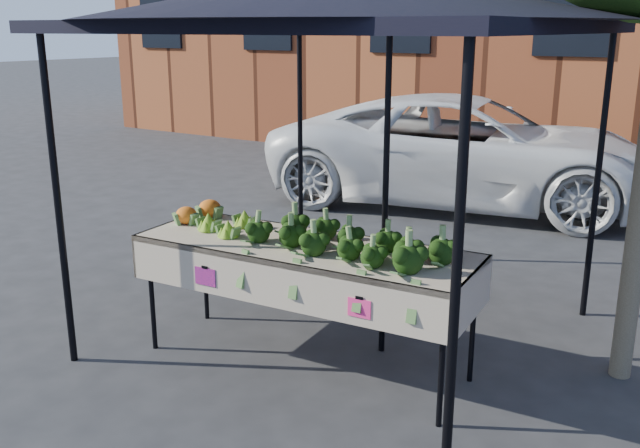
# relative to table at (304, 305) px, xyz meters

# --- Properties ---
(ground) EXTENTS (90.00, 90.00, 0.00)m
(ground) POSITION_rel_table_xyz_m (0.21, -0.15, -0.45)
(ground) COLOR #272729
(table) EXTENTS (2.46, 1.00, 0.90)m
(table) POSITION_rel_table_xyz_m (0.00, 0.00, 0.00)
(table) COLOR beige
(table) RESTS_ON ground
(canopy) EXTENTS (3.16, 3.16, 2.74)m
(canopy) POSITION_rel_table_xyz_m (0.01, 0.57, 0.92)
(canopy) COLOR black
(canopy) RESTS_ON ground
(broccoli_heap) EXTENTS (1.44, 0.54, 0.23)m
(broccoli_heap) POSITION_rel_table_xyz_m (0.32, 0.03, 0.56)
(broccoli_heap) COLOR black
(broccoli_heap) RESTS_ON table
(romanesco_cluster) EXTENTS (0.41, 0.45, 0.18)m
(romanesco_cluster) POSITION_rel_table_xyz_m (-0.67, -0.01, 0.54)
(romanesco_cluster) COLOR #8FAF27
(romanesco_cluster) RESTS_ON table
(cauliflower_pair) EXTENTS (0.21, 0.41, 0.16)m
(cauliflower_pair) POSITION_rel_table_xyz_m (-1.04, 0.07, 0.53)
(cauliflower_pair) COLOR orange
(cauliflower_pair) RESTS_ON table
(vehicle) EXTENTS (1.94, 2.69, 5.29)m
(vehicle) POSITION_rel_table_xyz_m (-0.85, 5.15, 2.19)
(vehicle) COLOR white
(vehicle) RESTS_ON ground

